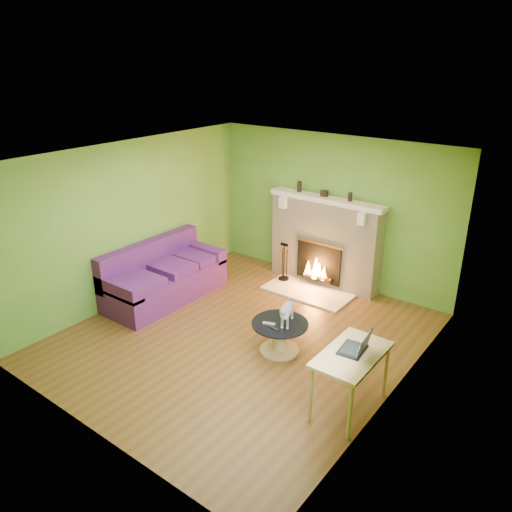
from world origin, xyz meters
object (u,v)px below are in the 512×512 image
at_px(desk, 351,360).
at_px(cat, 287,311).
at_px(coffee_table, 280,335).
at_px(sofa, 163,277).

distance_m(desk, cat, 1.35).
height_order(coffee_table, desk, desk).
height_order(sofa, cat, sofa).
relative_size(coffee_table, desk, 0.77).
bearing_deg(coffee_table, sofa, 175.88).
xyz_separation_m(coffee_table, cat, (0.08, 0.05, 0.36)).
height_order(desk, cat, cat).
height_order(sofa, desk, sofa).
bearing_deg(desk, cat, 155.71).
distance_m(sofa, cat, 2.59).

